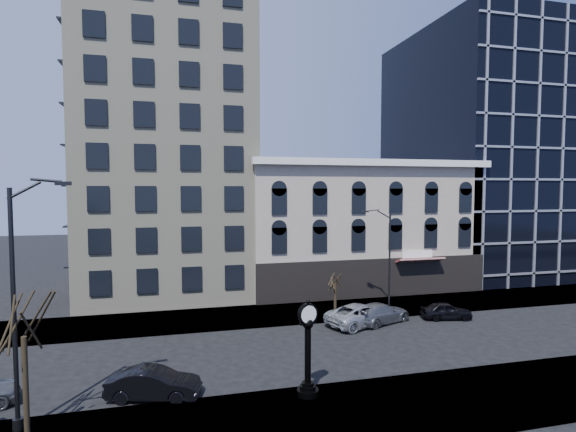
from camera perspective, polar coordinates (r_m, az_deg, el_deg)
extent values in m
plane|color=black|center=(28.16, -2.01, -17.03)|extent=(160.00, 160.00, 0.00)
cube|color=#99958B|center=(35.61, -4.83, -12.53)|extent=(160.00, 6.00, 0.12)
cube|color=#99958B|center=(21.06, 3.09, -24.26)|extent=(160.00, 6.00, 0.12)
cube|color=#BFB999|center=(45.71, -15.04, 14.87)|extent=(15.00, 15.00, 38.00)
cube|color=#B2A492|center=(45.50, 8.49, -1.45)|extent=(22.00, 10.00, 12.00)
cube|color=white|center=(40.67, 11.43, 6.69)|extent=(22.60, 0.80, 0.60)
cube|color=black|center=(41.52, 11.17, -7.80)|extent=(22.00, 0.30, 3.60)
cube|color=maroon|center=(42.63, 16.39, -5.40)|extent=(4.50, 1.18, 0.55)
cube|color=black|center=(60.17, 24.60, 7.08)|extent=(20.00, 20.00, 28.00)
cylinder|color=black|center=(22.79, 2.52, -21.44)|extent=(1.04, 1.04, 0.28)
cylinder|color=black|center=(22.69, 2.52, -20.90)|extent=(0.75, 0.75, 0.19)
cylinder|color=black|center=(22.62, 2.52, -20.51)|extent=(0.57, 0.57, 0.15)
cylinder|color=black|center=(22.08, 2.53, -17.11)|extent=(0.30, 0.30, 2.73)
sphere|color=black|center=(21.61, 2.54, -13.48)|extent=(0.53, 0.53, 0.53)
cube|color=black|center=(21.58, 2.54, -13.24)|extent=(0.87, 0.43, 0.24)
cylinder|color=black|center=(21.48, 2.54, -12.28)|extent=(1.02, 0.56, 0.98)
cylinder|color=white|center=(21.33, 2.67, -12.39)|extent=(0.80, 0.24, 0.83)
cylinder|color=white|center=(21.62, 2.42, -12.17)|extent=(0.80, 0.24, 0.83)
sphere|color=black|center=(21.33, 2.55, -10.82)|extent=(0.19, 0.19, 0.19)
cylinder|color=black|center=(21.29, -31.46, -10.19)|extent=(0.18, 0.18, 9.79)
cylinder|color=black|center=(22.81, -31.07, -21.67)|extent=(0.41, 0.41, 0.46)
cube|color=black|center=(20.51, -25.92, 3.74)|extent=(0.66, 0.34, 0.16)
cylinder|color=black|center=(36.20, 12.76, -5.87)|extent=(0.15, 0.15, 7.85)
cylinder|color=black|center=(36.99, 12.69, -11.60)|extent=(0.33, 0.33, 0.37)
cube|color=black|center=(35.56, 10.09, 0.58)|extent=(0.54, 0.35, 0.13)
cylinder|color=#312818|center=(21.06, -30.35, -18.42)|extent=(0.21, 0.21, 4.10)
cylinder|color=#312818|center=(36.32, 6.02, -10.24)|extent=(0.23, 0.23, 2.30)
imported|color=black|center=(23.37, -16.67, -19.73)|extent=(4.54, 2.52, 1.42)
imported|color=#A5A8AD|center=(33.68, 9.30, -12.24)|extent=(6.10, 4.36, 1.54)
imported|color=#595B60|center=(34.46, 11.62, -11.98)|extent=(5.42, 3.78, 1.46)
imported|color=black|center=(36.73, 19.45, -11.28)|extent=(3.97, 2.22, 1.28)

